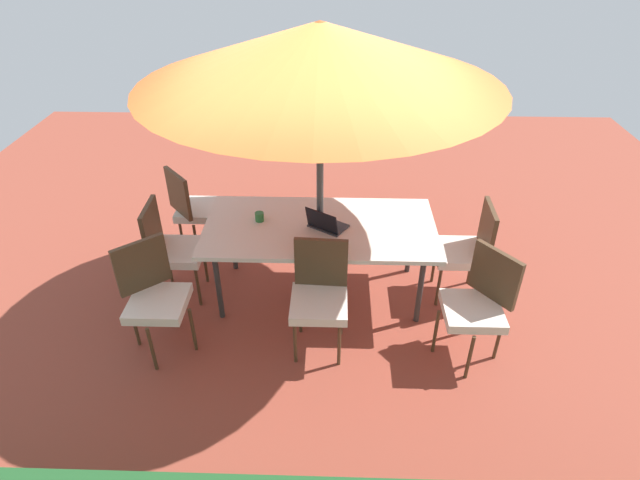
% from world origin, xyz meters
% --- Properties ---
extents(ground_plane, '(10.00, 10.00, 0.02)m').
position_xyz_m(ground_plane, '(0.00, 0.00, -0.01)').
color(ground_plane, brown).
extents(dining_table, '(2.09, 1.05, 0.77)m').
position_xyz_m(dining_table, '(0.00, 0.00, 0.72)').
color(dining_table, silver).
rests_on(dining_table, ground_plane).
extents(patio_umbrella, '(2.82, 2.82, 2.51)m').
position_xyz_m(patio_umbrella, '(0.00, 0.00, 2.27)').
color(patio_umbrella, '#4C4C4C').
rests_on(patio_umbrella, ground_plane).
extents(chair_west, '(0.47, 0.46, 0.98)m').
position_xyz_m(chair_west, '(-1.36, -0.02, 0.55)').
color(chair_west, silver).
rests_on(chair_west, ground_plane).
extents(chair_southeast, '(0.59, 0.58, 0.98)m').
position_xyz_m(chair_southeast, '(1.34, -0.70, 0.55)').
color(chair_southeast, silver).
rests_on(chair_southeast, ground_plane).
extents(chair_northeast, '(0.58, 0.59, 0.98)m').
position_xyz_m(chair_northeast, '(1.34, 0.73, 0.55)').
color(chair_northeast, silver).
rests_on(chair_northeast, ground_plane).
extents(chair_northwest, '(0.58, 0.58, 0.98)m').
position_xyz_m(chair_northwest, '(-1.29, 0.75, 0.55)').
color(chair_northwest, silver).
rests_on(chair_northwest, ground_plane).
extents(chair_east, '(0.47, 0.46, 0.98)m').
position_xyz_m(chair_east, '(1.38, 0.04, 0.55)').
color(chair_east, silver).
rests_on(chair_east, ground_plane).
extents(chair_north, '(0.46, 0.47, 0.98)m').
position_xyz_m(chair_north, '(-0.02, 0.68, 0.55)').
color(chair_north, silver).
rests_on(chair_north, ground_plane).
extents(laptop, '(0.40, 0.38, 0.21)m').
position_xyz_m(laptop, '(-0.06, 0.04, 0.82)').
color(laptop, '#2D2D33').
rests_on(laptop, dining_table).
extents(cup, '(0.08, 0.08, 0.08)m').
position_xyz_m(cup, '(0.56, -0.07, 0.82)').
color(cup, '#286B33').
rests_on(cup, dining_table).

